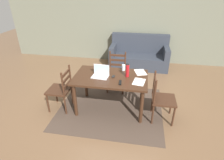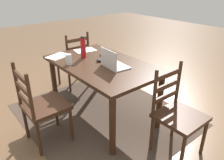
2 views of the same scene
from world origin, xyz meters
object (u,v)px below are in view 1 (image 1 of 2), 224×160
dining_table (111,81)px  computer_mouse (113,76)px  tv_remote (120,82)px  couch (139,56)px  drinking_glass (124,68)px  chair_far_head (116,72)px  water_bottle (127,70)px  chair_left_near (61,90)px  chair_right_near (162,99)px  laptop (101,73)px

dining_table → computer_mouse: bearing=-12.2°
tv_remote → dining_table: bearing=129.2°
couch → drinking_glass: couch is taller
chair_far_head → water_bottle: water_bottle is taller
tv_remote → chair_left_near: bearing=172.5°
chair_right_near → couch: 2.62m
dining_table → water_bottle: bearing=9.8°
laptop → computer_mouse: size_ratio=3.39×
dining_table → tv_remote: (0.22, -0.23, 0.11)m
laptop → tv_remote: laptop is taller
computer_mouse → tv_remote: size_ratio=0.59×
couch → laptop: bearing=-106.2°
drinking_glass → tv_remote: drinking_glass is taller
chair_left_near → chair_right_near: (2.04, 0.00, 0.00)m
chair_left_near → couch: (1.52, 2.56, -0.11)m
chair_left_near → dining_table: bearing=10.0°
chair_right_near → water_bottle: bearing=161.3°
water_bottle → computer_mouse: 0.31m
dining_table → chair_far_head: 0.84m
laptop → computer_mouse: laptop is taller
chair_far_head → couch: couch is taller
couch → chair_right_near: bearing=-78.4°
chair_right_near → laptop: (-1.22, 0.17, 0.36)m
couch → tv_remote: (-0.27, -2.61, 0.42)m
chair_right_near → computer_mouse: bearing=170.2°
dining_table → chair_far_head: bearing=90.0°
water_bottle → drinking_glass: bearing=110.8°
dining_table → computer_mouse: computer_mouse is taller
dining_table → computer_mouse: 0.13m
chair_far_head → computer_mouse: size_ratio=9.50×
chair_left_near → couch: bearing=59.4°
chair_right_near → drinking_glass: 1.02m
couch → tv_remote: couch is taller
computer_mouse → chair_right_near: bearing=4.8°
chair_left_near → laptop: bearing=11.7°
chair_right_near → water_bottle: 0.86m
water_bottle → couch: bearing=85.8°
dining_table → drinking_glass: size_ratio=11.45×
computer_mouse → tv_remote: computer_mouse is taller
drinking_glass → couch: bearing=82.3°
dining_table → laptop: (-0.20, -0.01, 0.16)m
chair_right_near → computer_mouse: size_ratio=9.50×
chair_right_near → dining_table: bearing=170.0°
dining_table → tv_remote: tv_remote is taller
couch → tv_remote: bearing=-95.9°
dining_table → tv_remote: size_ratio=8.61×
dining_table → drinking_glass: drinking_glass is taller
tv_remote → couch: bearing=78.9°
drinking_glass → dining_table: bearing=-123.2°
water_bottle → tv_remote: water_bottle is taller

